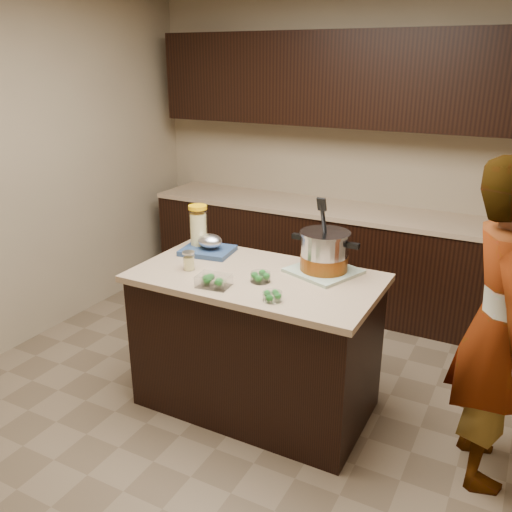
% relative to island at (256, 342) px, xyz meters
% --- Properties ---
extents(ground_plane, '(4.00, 4.00, 0.00)m').
position_rel_island_xyz_m(ground_plane, '(0.00, 0.00, -0.45)').
color(ground_plane, brown).
rests_on(ground_plane, ground).
extents(room_shell, '(4.04, 4.04, 2.72)m').
position_rel_island_xyz_m(room_shell, '(0.00, 0.00, 1.26)').
color(room_shell, tan).
rests_on(room_shell, ground).
extents(back_cabinets, '(3.60, 0.63, 2.33)m').
position_rel_island_xyz_m(back_cabinets, '(0.00, 1.74, 0.49)').
color(back_cabinets, black).
rests_on(back_cabinets, ground).
extents(island, '(1.46, 0.81, 0.90)m').
position_rel_island_xyz_m(island, '(0.00, 0.00, 0.00)').
color(island, black).
rests_on(island, ground).
extents(dish_towel, '(0.46, 0.46, 0.02)m').
position_rel_island_xyz_m(dish_towel, '(0.34, 0.23, 0.46)').
color(dish_towel, '#537C57').
rests_on(dish_towel, island).
extents(stock_pot, '(0.42, 0.31, 0.43)m').
position_rel_island_xyz_m(stock_pot, '(0.34, 0.22, 0.57)').
color(stock_pot, '#B7B7BC').
rests_on(stock_pot, dish_towel).
extents(lemonade_pitcher, '(0.13, 0.13, 0.30)m').
position_rel_island_xyz_m(lemonade_pitcher, '(-0.56, 0.24, 0.59)').
color(lemonade_pitcher, '#DDD287').
rests_on(lemonade_pitcher, island).
extents(mason_jar, '(0.09, 0.09, 0.12)m').
position_rel_island_xyz_m(mason_jar, '(-0.40, -0.11, 0.50)').
color(mason_jar, '#DDD287').
rests_on(mason_jar, island).
extents(broccoli_tub_left, '(0.13, 0.13, 0.06)m').
position_rel_island_xyz_m(broccoli_tub_left, '(0.07, -0.08, 0.47)').
color(broccoli_tub_left, silver).
rests_on(broccoli_tub_left, island).
extents(broccoli_tub_right, '(0.13, 0.13, 0.05)m').
position_rel_island_xyz_m(broccoli_tub_right, '(0.25, -0.28, 0.47)').
color(broccoli_tub_right, silver).
rests_on(broccoli_tub_right, island).
extents(broccoli_tub_rect, '(0.20, 0.15, 0.07)m').
position_rel_island_xyz_m(broccoli_tub_rect, '(-0.13, -0.26, 0.48)').
color(broccoli_tub_rect, silver).
rests_on(broccoli_tub_rect, island).
extents(blue_tray, '(0.36, 0.30, 0.12)m').
position_rel_island_xyz_m(blue_tray, '(-0.45, 0.19, 0.49)').
color(blue_tray, navy).
rests_on(blue_tray, island).
extents(person, '(0.58, 0.72, 1.71)m').
position_rel_island_xyz_m(person, '(1.33, 0.06, 0.40)').
color(person, gray).
rests_on(person, ground).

